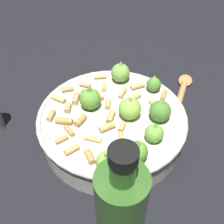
{
  "coord_description": "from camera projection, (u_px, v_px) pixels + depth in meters",
  "views": [
    {
      "loc": [
        0.1,
        -0.38,
        0.45
      ],
      "look_at": [
        0.0,
        0.0,
        0.07
      ],
      "focal_mm": 43.66,
      "sensor_mm": 36.0,
      "label": 1
    }
  ],
  "objects": [
    {
      "name": "ground_plane",
      "position": [
        112.0,
        135.0,
        0.59
      ],
      "size": [
        2.4,
        2.4,
        0.0
      ],
      "primitive_type": "plane",
      "color": "black"
    },
    {
      "name": "wooden_spoon",
      "position": [
        180.0,
        99.0,
        0.67
      ],
      "size": [
        0.05,
        0.25,
        0.02
      ],
      "color": "#B2844C",
      "rests_on": "ground"
    },
    {
      "name": "cooking_pan",
      "position": [
        113.0,
        123.0,
        0.57
      ],
      "size": [
        0.3,
        0.3,
        0.12
      ],
      "color": "beige",
      "rests_on": "ground"
    },
    {
      "name": "olive_oil_bottle",
      "position": [
        121.0,
        212.0,
        0.37
      ],
      "size": [
        0.07,
        0.07,
        0.23
      ],
      "color": "#336023",
      "rests_on": "ground"
    }
  ]
}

